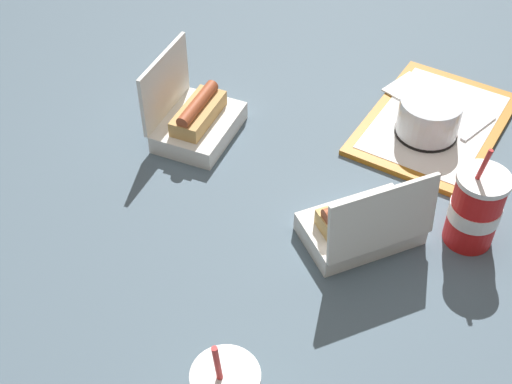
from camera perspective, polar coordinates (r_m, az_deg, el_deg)
name	(u,v)px	position (r m, az deg, el deg)	size (l,w,h in m)	color
ground_plane	(281,214)	(1.31, 1.98, -1.78)	(3.20, 3.20, 0.00)	#4C6070
food_tray	(434,124)	(1.54, 14.06, 5.31)	(0.38, 0.27, 0.01)	#A56619
cake_container	(429,118)	(1.48, 13.65, 5.77)	(0.13, 0.13, 0.08)	black
ketchup_cup	(450,103)	(1.58, 15.25, 6.90)	(0.04, 0.04, 0.02)	white
napkin_stack	(414,90)	(1.61, 12.50, 7.94)	(0.10, 0.10, 0.00)	white
plastic_fork	(479,128)	(1.54, 17.38, 4.89)	(0.11, 0.01, 0.01)	white
clamshell_hotdog_center	(363,223)	(1.26, 8.57, -2.48)	(0.24, 0.23, 0.16)	white
clamshell_hotdog_back	(195,118)	(1.46, -4.92, 5.92)	(0.20, 0.16, 0.18)	white
soda_cup_left	(475,209)	(1.27, 17.14, -1.30)	(0.09, 0.09, 0.21)	red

